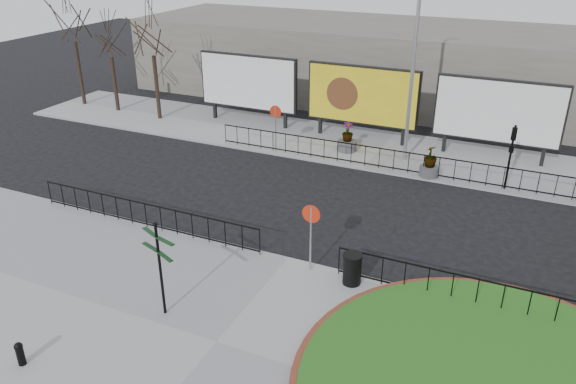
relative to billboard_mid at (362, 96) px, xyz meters
The scene contains 22 objects.
ground 13.31m from the billboard_mid, 83.40° to the right, with size 90.00×90.00×0.00m, color black.
pavement_near 18.21m from the billboard_mid, 85.23° to the right, with size 30.00×10.00×0.12m, color gray.
pavement_far 3.10m from the billboard_mid, 32.94° to the right, with size 44.00×6.00×0.12m, color gray.
railing_near_left 14.15m from the billboard_mid, 108.73° to the right, with size 10.00×0.10×1.10m, color black, non-canonical shape.
railing_near_right 15.62m from the billboard_mid, 58.92° to the right, with size 9.00×0.10×1.10m, color black, non-canonical shape.
railing_far 4.84m from the billboard_mid, 55.75° to the right, with size 18.00×0.10×1.10m, color black, non-canonical shape.
speed_sign_far 5.04m from the billboard_mid, 134.46° to the right, with size 0.64×0.07×2.47m.
speed_sign_near 13.62m from the billboard_mid, 79.41° to the right, with size 0.64×0.07×2.47m.
billboard_left 7.00m from the billboard_mid, behind, with size 6.20×0.31×4.10m.
billboard_mid is the anchor object (origin of this frame).
billboard_right 7.00m from the billboard_mid, ahead, with size 6.20×0.31×4.10m.
lamp_post 4.23m from the billboard_mid, 33.25° to the right, with size 0.74×0.18×9.23m.
signal_pole_a 8.80m from the billboard_mid, 24.42° to the right, with size 0.22×0.26×3.00m.
tree_left 12.63m from the billboard_mid, behind, with size 2.00×2.00×7.00m, color #2D2119, non-canonical shape.
tree_mid 16.05m from the billboard_mid, behind, with size 2.00×2.00×6.20m, color #2D2119, non-canonical shape.
tree_far 19.07m from the billboard_mid, behind, with size 2.00×2.00×7.50m, color #2D2119, non-canonical shape.
building_backdrop 9.15m from the billboard_mid, 80.57° to the left, with size 40.00×10.00×5.00m, color slate.
fingerpost_sign 17.48m from the billboard_mid, 92.08° to the right, with size 1.45×0.72×3.16m.
bollard 21.22m from the billboard_mid, 97.69° to the right, with size 0.23×0.23×0.72m.
litter_bin 14.30m from the billboard_mid, 73.31° to the right, with size 0.66×0.66×1.09m.
planter_a 2.75m from the billboard_mid, 92.67° to the right, with size 1.02×1.02×1.55m.
planter_c 6.09m from the billboard_mid, 38.03° to the right, with size 0.93×0.93×1.54m.
Camera 1 is at (7.10, -15.68, 10.84)m, focal length 35.00 mm.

